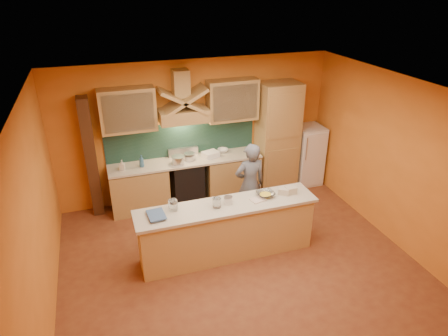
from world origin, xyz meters
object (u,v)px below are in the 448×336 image
object	(u,v)px
mixing_bowl	(266,194)
person	(250,184)
stove	(187,181)
kitchen_scale	(228,201)
fridge	(307,155)

from	to	relation	value
mixing_bowl	person	bearing A→B (deg)	88.27
stove	kitchen_scale	world-z (taller)	kitchen_scale
fridge	person	size ratio (longest dim) A/B	0.83
fridge	person	world-z (taller)	person
fridge	person	xyz separation A→B (m)	(-1.79, -1.11, 0.14)
mixing_bowl	kitchen_scale	bearing A→B (deg)	-177.56
kitchen_scale	mixing_bowl	distance (m)	0.65
fridge	kitchen_scale	world-z (taller)	fridge
person	fridge	bearing A→B (deg)	-149.71
person	kitchen_scale	world-z (taller)	person
fridge	mixing_bowl	size ratio (longest dim) A/B	4.51
stove	fridge	xyz separation A→B (m)	(2.70, 0.00, 0.20)
person	mixing_bowl	distance (m)	0.75
fridge	mixing_bowl	bearing A→B (deg)	-134.68
stove	mixing_bowl	xyz separation A→B (m)	(0.88, -1.84, 0.53)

